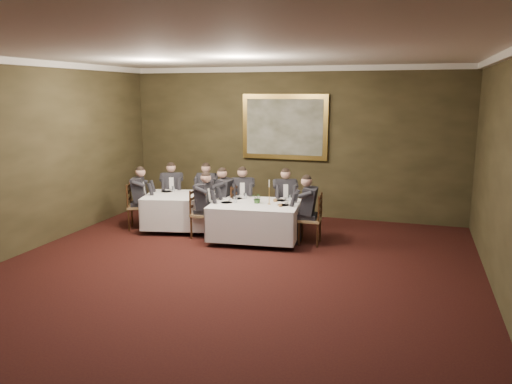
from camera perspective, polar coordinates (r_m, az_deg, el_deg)
The scene contains 27 objects.
ground at distance 7.61m, azimuth -5.15°, elevation -11.22°, with size 10.00×10.00×0.00m, color black.
ceiling at distance 7.05m, azimuth -5.67°, elevation 16.07°, with size 8.00×10.00×0.10m, color silver.
back_wall at distance 11.85m, azimuth 4.15°, elevation 5.66°, with size 8.00×0.10×3.50m, color #2E2817.
crown_molding at distance 7.05m, azimuth -5.66°, elevation 15.59°, with size 8.00×10.00×0.12m.
table_main at distance 9.91m, azimuth -0.09°, elevation -3.06°, with size 1.86×1.50×0.67m.
table_second at distance 10.82m, azimuth -8.47°, elevation -1.95°, with size 1.76×1.48×0.67m.
chair_main_backleft at distance 10.89m, azimuth -1.55°, elevation -2.64°, with size 0.55×0.54×1.00m.
diner_main_backleft at distance 10.83m, azimuth -1.55°, elevation -1.48°, with size 0.53×0.58×1.35m.
chair_main_backright at distance 10.72m, azimuth 3.30°, elevation -2.88°, with size 0.55×0.54×1.00m.
diner_main_backright at distance 10.66m, azimuth 3.32°, elevation -1.71°, with size 0.54×0.58×1.35m.
chair_main_endleft at distance 10.23m, azimuth -6.13°, elevation -3.63°, with size 0.44×0.46×1.00m.
diner_main_endleft at distance 10.17m, azimuth -6.10°, elevation -2.39°, with size 0.49×0.43×1.35m.
chair_main_endright at distance 9.79m, azimuth 6.22°, elevation -4.30°, with size 0.44×0.46×1.00m.
diner_main_endright at distance 9.74m, azimuth 6.18°, elevation -3.00°, with size 0.50×0.44×1.35m.
chair_sec_backleft at distance 11.71m, azimuth -9.52°, elevation -1.81°, with size 0.58×0.57×1.00m.
diner_sec_backleft at distance 11.65m, azimuth -9.56°, elevation -0.73°, with size 0.57×0.60×1.35m.
chair_sec_backright at distance 11.53m, azimuth -5.54°, elevation -1.91°, with size 0.50×0.48×1.00m.
diner_sec_backright at distance 11.47m, azimuth -5.57°, elevation -0.81°, with size 0.47×0.53×1.35m.
chair_sec_endright at distance 10.68m, azimuth -3.37°, elevation -2.95°, with size 0.42×0.44×1.00m.
diner_sec_endright at distance 10.63m, azimuth -3.44°, elevation -1.75°, with size 0.48×0.42×1.35m.
chair_sec_endleft at distance 11.13m, azimuth -13.32°, elevation -2.65°, with size 0.55×0.56×1.00m.
diner_sec_endleft at distance 11.07m, azimuth -13.32°, elevation -1.50°, with size 0.59×0.55×1.35m.
centerpiece at distance 9.81m, azimuth 0.17°, elevation -0.63°, with size 0.21×0.18×0.23m, color #2D5926.
candlestick at distance 9.71m, azimuth 1.51°, elevation -0.35°, with size 0.07×0.07×0.50m.
place_setting_table_main at distance 10.28m, azimuth -1.89°, elevation -0.55°, with size 0.33×0.31×0.14m.
place_setting_table_second at distance 11.16m, azimuth -9.89°, elevation 0.22°, with size 0.33×0.31×0.14m.
painting at distance 11.80m, azimuth 3.29°, elevation 7.43°, with size 2.05×0.09×1.52m.
Camera 1 is at (2.77, -6.46, 2.90)m, focal length 35.00 mm.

